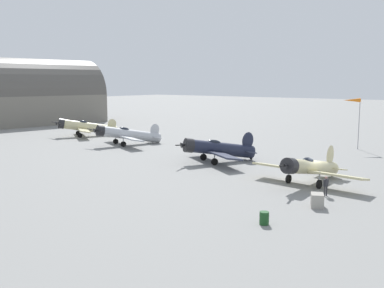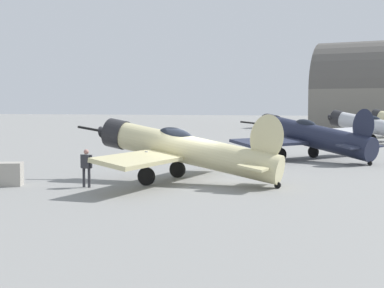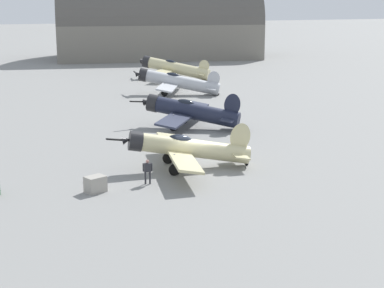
{
  "view_description": "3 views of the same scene",
  "coord_description": "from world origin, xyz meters",
  "px_view_note": "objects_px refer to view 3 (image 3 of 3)",
  "views": [
    {
      "loc": [
        16.18,
        -39.05,
        9.4
      ],
      "look_at": [
        -17.89,
        4.84,
        1.6
      ],
      "focal_mm": 41.86,
      "sensor_mm": 36.0,
      "label": 1
    },
    {
      "loc": [
        24.32,
        8.67,
        3.51
      ],
      "look_at": [
        -0.0,
        0.0,
        1.8
      ],
      "focal_mm": 53.01,
      "sensor_mm": 36.0,
      "label": 2
    },
    {
      "loc": [
        42.19,
        -12.07,
        12.59
      ],
      "look_at": [
        -0.0,
        0.0,
        1.8
      ],
      "focal_mm": 59.27,
      "sensor_mm": 36.0,
      "label": 3
    }
  ],
  "objects_px": {
    "airplane_far_line": "(176,82)",
    "equipment_crate": "(95,184)",
    "airplane_foreground": "(185,148)",
    "ground_crew_mechanic": "(148,169)",
    "airplane_mid_apron": "(189,111)",
    "airplane_outer_stand": "(174,68)"
  },
  "relations": [
    {
      "from": "airplane_far_line",
      "to": "equipment_crate",
      "type": "relative_size",
      "value": 7.59
    },
    {
      "from": "airplane_mid_apron",
      "to": "airplane_outer_stand",
      "type": "xyz_separation_m",
      "value": [
        -32.05,
        6.71,
        0.02
      ]
    },
    {
      "from": "airplane_mid_apron",
      "to": "ground_crew_mechanic",
      "type": "xyz_separation_m",
      "value": [
        16.0,
        -7.37,
        -0.59
      ]
    },
    {
      "from": "airplane_far_line",
      "to": "equipment_crate",
      "type": "xyz_separation_m",
      "value": [
        35.52,
        -14.58,
        -1.07
      ]
    },
    {
      "from": "airplane_mid_apron",
      "to": "ground_crew_mechanic",
      "type": "height_order",
      "value": "airplane_mid_apron"
    },
    {
      "from": "ground_crew_mechanic",
      "to": "airplane_far_line",
      "type": "bearing_deg",
      "value": 173.52
    },
    {
      "from": "airplane_foreground",
      "to": "ground_crew_mechanic",
      "type": "height_order",
      "value": "airplane_foreground"
    },
    {
      "from": "airplane_mid_apron",
      "to": "ground_crew_mechanic",
      "type": "distance_m",
      "value": 17.62
    },
    {
      "from": "airplane_outer_stand",
      "to": "equipment_crate",
      "type": "height_order",
      "value": "airplane_outer_stand"
    },
    {
      "from": "airplane_foreground",
      "to": "airplane_far_line",
      "type": "distance_m",
      "value": 32.81
    },
    {
      "from": "airplane_mid_apron",
      "to": "airplane_outer_stand",
      "type": "distance_m",
      "value": 32.74
    },
    {
      "from": "airplane_outer_stand",
      "to": "ground_crew_mechanic",
      "type": "xyz_separation_m",
      "value": [
        48.04,
        -14.09,
        -0.62
      ]
    },
    {
      "from": "airplane_mid_apron",
      "to": "airplane_outer_stand",
      "type": "relative_size",
      "value": 1.1
    },
    {
      "from": "airplane_far_line",
      "to": "airplane_outer_stand",
      "type": "height_order",
      "value": "airplane_outer_stand"
    },
    {
      "from": "airplane_far_line",
      "to": "airplane_outer_stand",
      "type": "distance_m",
      "value": 13.6
    },
    {
      "from": "airplane_far_line",
      "to": "airplane_foreground",
      "type": "bearing_deg",
      "value": 99.42
    },
    {
      "from": "airplane_mid_apron",
      "to": "airplane_far_line",
      "type": "distance_m",
      "value": 19.14
    },
    {
      "from": "ground_crew_mechanic",
      "to": "airplane_mid_apron",
      "type": "bearing_deg",
      "value": 166.37
    },
    {
      "from": "airplane_foreground",
      "to": "ground_crew_mechanic",
      "type": "xyz_separation_m",
      "value": [
        2.88,
        -3.39,
        -0.54
      ]
    },
    {
      "from": "airplane_outer_stand",
      "to": "ground_crew_mechanic",
      "type": "height_order",
      "value": "airplane_outer_stand"
    },
    {
      "from": "airplane_foreground",
      "to": "ground_crew_mechanic",
      "type": "bearing_deg",
      "value": 45.87
    },
    {
      "from": "airplane_foreground",
      "to": "airplane_far_line",
      "type": "relative_size",
      "value": 0.97
    }
  ]
}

